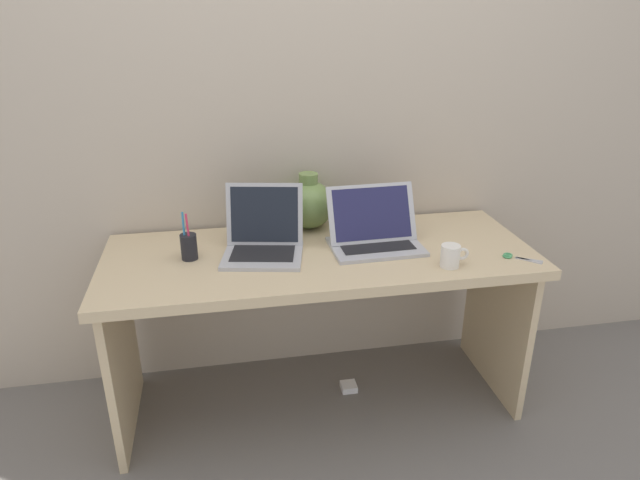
{
  "coord_description": "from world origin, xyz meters",
  "views": [
    {
      "loc": [
        -0.37,
        -1.98,
        1.63
      ],
      "look_at": [
        0.0,
        0.0,
        0.78
      ],
      "focal_mm": 31.41,
      "sensor_mm": 36.0,
      "label": 1
    }
  ],
  "objects_px": {
    "green_vase": "(309,204)",
    "pen_cup": "(189,246)",
    "scissors": "(515,257)",
    "power_brick": "(349,387)",
    "laptop_right": "(374,231)",
    "laptop_left": "(264,236)",
    "coffee_mug": "(451,256)"
  },
  "relations": [
    {
      "from": "laptop_left",
      "to": "pen_cup",
      "type": "distance_m",
      "value": 0.29
    },
    {
      "from": "coffee_mug",
      "to": "pen_cup",
      "type": "height_order",
      "value": "pen_cup"
    },
    {
      "from": "laptop_left",
      "to": "power_brick",
      "type": "distance_m",
      "value": 0.86
    },
    {
      "from": "laptop_left",
      "to": "power_brick",
      "type": "relative_size",
      "value": 4.95
    },
    {
      "from": "green_vase",
      "to": "pen_cup",
      "type": "xyz_separation_m",
      "value": [
        -0.5,
        -0.24,
        -0.05
      ]
    },
    {
      "from": "laptop_right",
      "to": "power_brick",
      "type": "relative_size",
      "value": 5.23
    },
    {
      "from": "power_brick",
      "to": "green_vase",
      "type": "bearing_deg",
      "value": 123.12
    },
    {
      "from": "power_brick",
      "to": "coffee_mug",
      "type": "bearing_deg",
      "value": -40.94
    },
    {
      "from": "pen_cup",
      "to": "scissors",
      "type": "height_order",
      "value": "pen_cup"
    },
    {
      "from": "green_vase",
      "to": "power_brick",
      "type": "height_order",
      "value": "green_vase"
    },
    {
      "from": "laptop_right",
      "to": "scissors",
      "type": "height_order",
      "value": "laptop_right"
    },
    {
      "from": "green_vase",
      "to": "scissors",
      "type": "height_order",
      "value": "green_vase"
    },
    {
      "from": "laptop_left",
      "to": "power_brick",
      "type": "height_order",
      "value": "laptop_left"
    },
    {
      "from": "laptop_left",
      "to": "coffee_mug",
      "type": "distance_m",
      "value": 0.72
    },
    {
      "from": "pen_cup",
      "to": "power_brick",
      "type": "xyz_separation_m",
      "value": [
        0.64,
        0.02,
        -0.76
      ]
    },
    {
      "from": "coffee_mug",
      "to": "green_vase",
      "type": "bearing_deg",
      "value": 132.87
    },
    {
      "from": "coffee_mug",
      "to": "pen_cup",
      "type": "xyz_separation_m",
      "value": [
        -0.95,
        0.24,
        0.01
      ]
    },
    {
      "from": "pen_cup",
      "to": "laptop_right",
      "type": "bearing_deg",
      "value": -0.15
    },
    {
      "from": "green_vase",
      "to": "pen_cup",
      "type": "bearing_deg",
      "value": -154.16
    },
    {
      "from": "laptop_right",
      "to": "power_brick",
      "type": "xyz_separation_m",
      "value": [
        -0.08,
        0.03,
        -0.77
      ]
    },
    {
      "from": "laptop_left",
      "to": "green_vase",
      "type": "relative_size",
      "value": 1.43
    },
    {
      "from": "scissors",
      "to": "green_vase",
      "type": "bearing_deg",
      "value": 147.45
    },
    {
      "from": "laptop_left",
      "to": "coffee_mug",
      "type": "height_order",
      "value": "laptop_left"
    },
    {
      "from": "laptop_right",
      "to": "pen_cup",
      "type": "xyz_separation_m",
      "value": [
        -0.73,
        0.0,
        -0.01
      ]
    },
    {
      "from": "coffee_mug",
      "to": "scissors",
      "type": "bearing_deg",
      "value": 4.77
    },
    {
      "from": "coffee_mug",
      "to": "pen_cup",
      "type": "bearing_deg",
      "value": 165.66
    },
    {
      "from": "laptop_right",
      "to": "green_vase",
      "type": "relative_size",
      "value": 1.51
    },
    {
      "from": "scissors",
      "to": "power_brick",
      "type": "xyz_separation_m",
      "value": [
        -0.58,
        0.25,
        -0.71
      ]
    },
    {
      "from": "laptop_right",
      "to": "power_brick",
      "type": "height_order",
      "value": "laptop_right"
    },
    {
      "from": "coffee_mug",
      "to": "power_brick",
      "type": "bearing_deg",
      "value": 139.06
    },
    {
      "from": "laptop_left",
      "to": "pen_cup",
      "type": "relative_size",
      "value": 1.83
    },
    {
      "from": "coffee_mug",
      "to": "pen_cup",
      "type": "relative_size",
      "value": 0.57
    }
  ]
}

